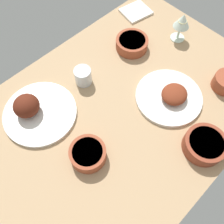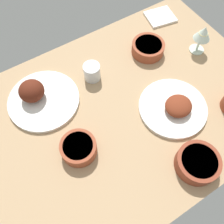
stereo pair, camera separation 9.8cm
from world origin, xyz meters
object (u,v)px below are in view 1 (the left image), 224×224
(plate_near_viewer, at_px, (170,96))
(water_tumbler, at_px, (83,76))
(bowl_cream, at_px, (88,154))
(bowl_onions, at_px, (205,145))
(folded_napkin, at_px, (136,12))
(wine_glass, at_px, (182,22))
(plate_center_main, at_px, (35,110))
(bowl_sauce, at_px, (132,43))

(plate_near_viewer, xyz_separation_m, water_tumbler, (0.20, -0.32, 0.02))
(bowl_cream, relative_size, bowl_onions, 0.86)
(bowl_cream, height_order, bowl_onions, bowl_onions)
(water_tumbler, relative_size, folded_napkin, 0.54)
(plate_near_viewer, xyz_separation_m, wine_glass, (-0.30, -0.20, 0.08))
(plate_center_main, bearing_deg, wine_glass, 169.66)
(wine_glass, bearing_deg, plate_center_main, -10.34)
(bowl_cream, bearing_deg, folded_napkin, -149.32)
(folded_napkin, bearing_deg, plate_near_viewer, 58.42)
(plate_center_main, xyz_separation_m, water_tumbler, (-0.25, 0.01, 0.01))
(plate_center_main, distance_m, bowl_onions, 0.67)
(plate_near_viewer, distance_m, water_tumbler, 0.38)
(plate_near_viewer, height_order, bowl_cream, plate_near_viewer)
(bowl_sauce, distance_m, bowl_cream, 0.58)
(plate_near_viewer, distance_m, folded_napkin, 0.55)
(bowl_onions, height_order, folded_napkin, bowl_onions)
(plate_center_main, bearing_deg, folded_napkin, -169.84)
(plate_near_viewer, xyz_separation_m, bowl_sauce, (-0.09, -0.31, 0.01))
(bowl_sauce, relative_size, bowl_cream, 1.12)
(bowl_sauce, bearing_deg, bowl_cream, 27.37)
(plate_near_viewer, height_order, plate_center_main, plate_center_main)
(bowl_sauce, distance_m, water_tumbler, 0.30)
(wine_glass, distance_m, water_tumbler, 0.52)
(bowl_cream, height_order, water_tumbler, water_tumbler)
(bowl_onions, relative_size, folded_napkin, 1.11)
(wine_glass, bearing_deg, water_tumbler, -13.84)
(plate_center_main, xyz_separation_m, bowl_cream, (-0.03, 0.29, 0.00))
(water_tumbler, bearing_deg, bowl_onions, 102.41)
(folded_napkin, bearing_deg, plate_center_main, 10.16)
(plate_near_viewer, distance_m, wine_glass, 0.37)
(water_tumbler, bearing_deg, bowl_sauce, 178.24)
(plate_near_viewer, height_order, bowl_sauce, plate_near_viewer)
(bowl_sauce, relative_size, bowl_onions, 0.97)
(plate_near_viewer, relative_size, wine_glass, 2.02)
(plate_center_main, bearing_deg, bowl_onions, 123.18)
(water_tumbler, bearing_deg, wine_glass, 166.16)
(plate_center_main, height_order, folded_napkin, plate_center_main)
(bowl_cream, bearing_deg, plate_center_main, -83.56)
(bowl_cream, xyz_separation_m, water_tumbler, (-0.21, -0.27, 0.01))
(plate_near_viewer, xyz_separation_m, plate_center_main, (0.45, -0.34, 0.01))
(bowl_sauce, xyz_separation_m, folded_napkin, (-0.20, -0.15, -0.02))
(plate_near_viewer, bearing_deg, bowl_onions, 70.01)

